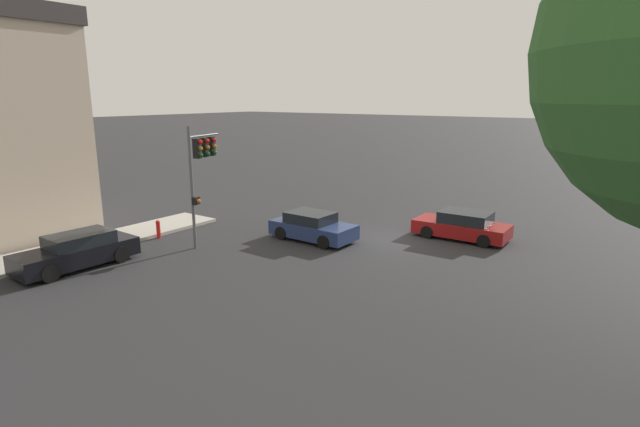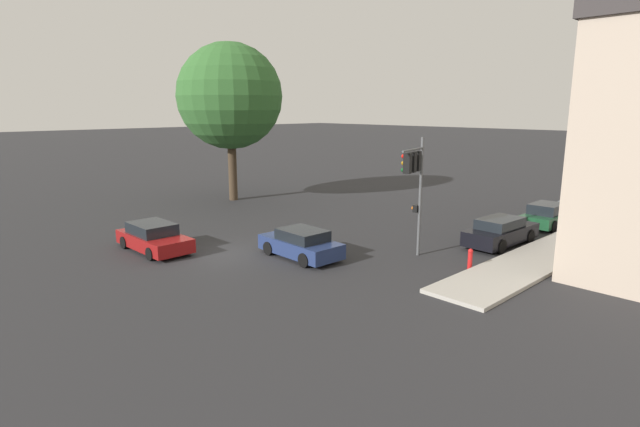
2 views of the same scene
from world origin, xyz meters
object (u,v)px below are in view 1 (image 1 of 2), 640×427
Objects in this scene: crossing_car_0 at (313,227)px; parked_car_0 at (77,251)px; traffic_signal at (201,160)px; crossing_car_1 at (462,226)px; fire_hydrant at (158,229)px.

crossing_car_0 is 0.88× the size of parked_car_0.
traffic_signal is at bearing 164.40° from parked_car_0.
traffic_signal is 1.23× the size of crossing_car_1.
traffic_signal is 6.12× the size of fire_hydrant.
parked_car_0 is at bearing 101.52° from fire_hydrant.
crossing_car_1 is 15.12m from fire_hydrant.
crossing_car_1 reaches higher than crossing_car_0.
crossing_car_0 is at bearing 36.28° from crossing_car_1.
fire_hydrant is (2.65, 0.70, -3.56)m from traffic_signal.
traffic_signal is 6.57m from parked_car_0.
crossing_car_1 is at bearing -144.85° from fire_hydrant.
crossing_car_0 is at bearing -146.80° from fire_hydrant.
traffic_signal is 13.03m from crossing_car_1.
fire_hydrant is (0.96, -4.69, -0.20)m from parked_car_0.
parked_car_0 is 4.79m from fire_hydrant.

